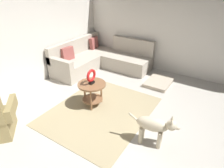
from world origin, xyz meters
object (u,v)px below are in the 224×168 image
(side_table, at_px, (92,89))
(dog, at_px, (155,126))
(torus_sculpture, at_px, (91,76))
(dog_bed_mat, at_px, (159,82))
(sectional_couch, at_px, (100,60))

(side_table, distance_m, dog, 1.61)
(torus_sculpture, xyz_separation_m, dog_bed_mat, (1.73, -0.91, -0.67))
(torus_sculpture, distance_m, dog, 1.64)
(side_table, bearing_deg, torus_sculpture, -90.00)
(sectional_couch, relative_size, dog, 2.67)
(sectional_couch, height_order, dog, sectional_couch)
(sectional_couch, height_order, side_table, sectional_couch)
(sectional_couch, relative_size, dog_bed_mat, 2.81)
(dog_bed_mat, bearing_deg, sectional_couch, 89.84)
(sectional_couch, distance_m, dog, 3.35)
(torus_sculpture, xyz_separation_m, dog, (-0.37, -1.57, -0.33))
(sectional_couch, bearing_deg, dog_bed_mat, -90.16)
(torus_sculpture, distance_m, dog_bed_mat, 2.06)
(dog, bearing_deg, side_table, -113.02)
(dog, bearing_deg, dog_bed_mat, -172.24)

